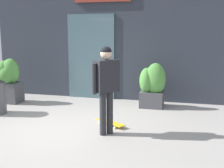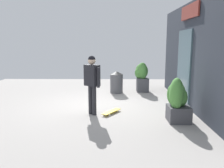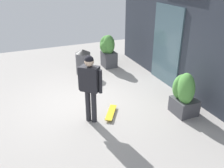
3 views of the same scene
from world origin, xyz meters
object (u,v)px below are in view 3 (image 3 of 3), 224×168
skateboarder (90,82)px  planter_box_left (108,49)px  trash_bin (83,62)px  skateboard (111,113)px  planter_box_right (184,93)px

skateboarder → planter_box_left: size_ratio=1.37×
planter_box_left → trash_bin: bearing=-73.1°
skateboarder → skateboard: skateboarder is taller
skateboard → planter_box_right: bearing=-76.8°
skateboard → planter_box_left: 3.65m
skateboarder → planter_box_right: skateboarder is taller
skateboarder → trash_bin: (-3.09, 0.73, -0.61)m
planter_box_left → trash_bin: size_ratio=1.38×
planter_box_right → trash_bin: (-3.68, -1.64, -0.13)m
planter_box_left → planter_box_right: size_ratio=1.05×
skateboard → trash_bin: bearing=30.2°
skateboarder → trash_bin: size_ratio=1.89×
planter_box_right → trash_bin: planter_box_right is taller
skateboard → planter_box_right: planter_box_right is taller
skateboarder → planter_box_left: skateboarder is taller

